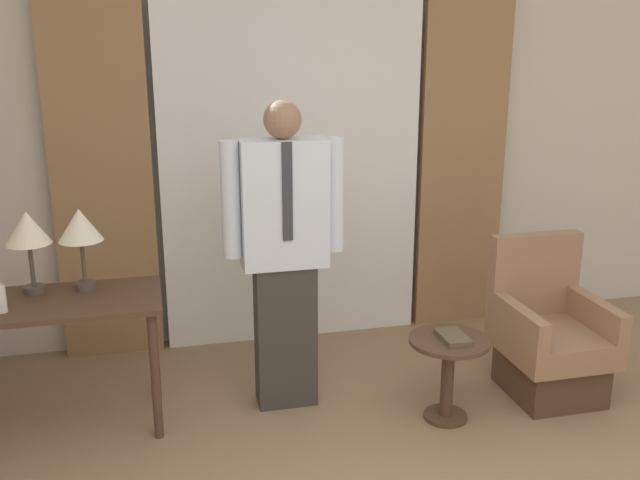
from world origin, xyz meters
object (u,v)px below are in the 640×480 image
bottle_near_edge (0,299)px  armchair (548,340)px  desk (60,321)px  person (284,247)px  side_table (448,364)px  table_lamp_right (80,228)px  book (453,337)px  table_lamp_left (28,231)px

bottle_near_edge → armchair: bearing=-2.2°
armchair → desk: bearing=175.2°
person → side_table: size_ratio=3.62×
table_lamp_right → book: table_lamp_right is taller
table_lamp_left → person: size_ratio=0.26×
table_lamp_right → armchair: size_ratio=0.48×
table_lamp_left → table_lamp_right: (0.27, 0.00, 0.00)m
table_lamp_left → side_table: bearing=-14.0°
desk → person: bearing=-0.2°
armchair → book: 0.76m
table_lamp_right → person: person is taller
desk → table_lamp_left: 0.52m
table_lamp_left → side_table: 2.44m
person → armchair: 1.73m
desk → armchair: (2.84, -0.24, -0.31)m
table_lamp_left → person: 1.40m
table_lamp_left → table_lamp_right: same height
table_lamp_right → book: size_ratio=2.05×
book → bottle_near_edge: bearing=172.7°
side_table → person: bearing=154.7°
desk → armchair: armchair is taller
table_lamp_right → book: 2.15m
armchair → book: (-0.72, -0.19, 0.18)m
table_lamp_right → person: bearing=-7.8°
desk → table_lamp_left: (-0.14, 0.15, 0.48)m
armchair → side_table: size_ratio=1.91×
armchair → table_lamp_left: bearing=172.6°
table_lamp_right → book: (1.98, -0.57, -0.61)m
person → table_lamp_right: bearing=172.2°
table_lamp_left → armchair: table_lamp_left is taller
bottle_near_edge → side_table: bottle_near_edge is taller
table_lamp_right → armchair: bearing=-8.1°
bottle_near_edge → book: bearing=-7.3°
armchair → bottle_near_edge: bearing=177.8°
person → side_table: bearing=-25.3°
table_lamp_left → armchair: (2.98, -0.39, -0.78)m
table_lamp_left → table_lamp_right: size_ratio=1.00×
table_lamp_left → book: (2.25, -0.57, -0.61)m
desk → book: desk is taller
bottle_near_edge → side_table: size_ratio=0.36×
person → book: size_ratio=8.00×
person → armchair: (1.60, -0.24, -0.64)m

